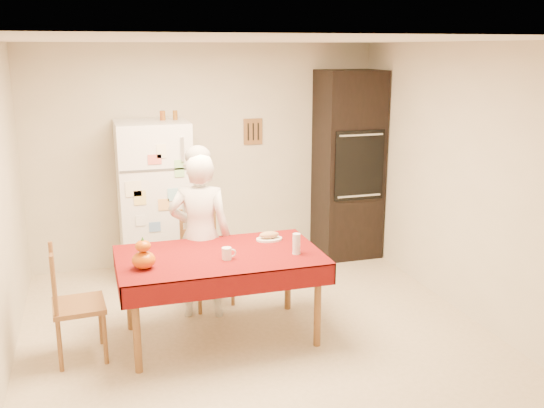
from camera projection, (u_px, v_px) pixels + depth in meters
name	position (u px, v px, depth m)	size (l,w,h in m)	color
floor	(261.00, 342.00, 5.18)	(4.50, 4.50, 0.00)	tan
room_shell	(261.00, 155.00, 4.78)	(4.02, 4.52, 2.51)	beige
refrigerator	(155.00, 200.00, 6.52)	(0.75, 0.74, 1.70)	white
oven_cabinet	(348.00, 165.00, 7.15)	(0.70, 0.62, 2.20)	black
dining_table	(220.00, 262.00, 5.11)	(1.70, 1.00, 0.76)	brown
chair_far	(204.00, 253.00, 5.89)	(0.52, 0.51, 0.95)	brown
chair_left	(70.00, 300.00, 4.79)	(0.43, 0.44, 0.95)	brown
seated_woman	(200.00, 236.00, 5.54)	(0.57, 0.37, 1.55)	silver
coffee_mug	(227.00, 254.00, 4.95)	(0.08, 0.08, 0.10)	white
pumpkin_lower	(144.00, 260.00, 4.74)	(0.19, 0.19, 0.14)	#D13904
pumpkin_upper	(143.00, 246.00, 4.71)	(0.12, 0.12, 0.09)	#CE5504
wine_glass	(296.00, 244.00, 5.08)	(0.07, 0.07, 0.18)	silver
bread_plate	(269.00, 239.00, 5.46)	(0.24, 0.24, 0.02)	white
bread_loaf	(269.00, 235.00, 5.45)	(0.18, 0.10, 0.06)	#A98253
spice_jar_left	(162.00, 116.00, 6.38)	(0.05, 0.05, 0.10)	brown
spice_jar_mid	(163.00, 116.00, 6.38)	(0.05, 0.05, 0.10)	brown
spice_jar_right	(175.00, 115.00, 6.42)	(0.05, 0.05, 0.10)	brown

